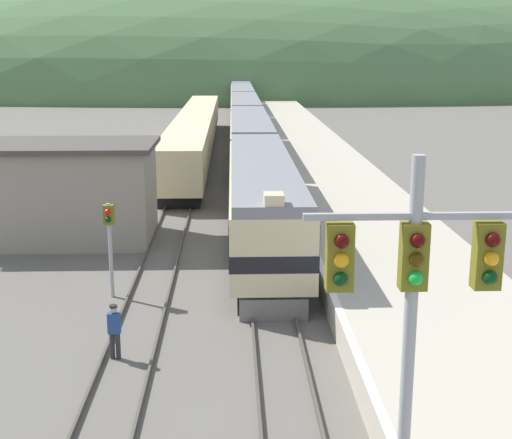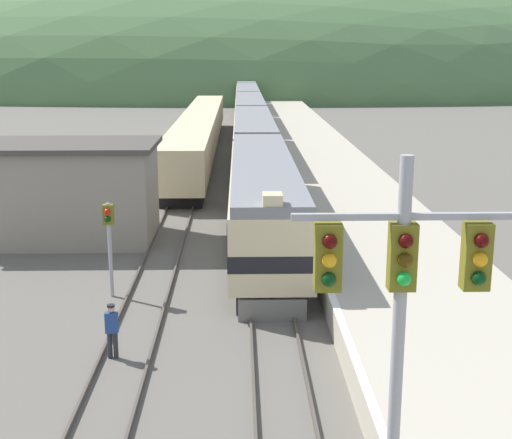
{
  "view_description": "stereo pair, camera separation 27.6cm",
  "coord_description": "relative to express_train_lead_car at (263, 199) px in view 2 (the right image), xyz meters",
  "views": [
    {
      "loc": [
        -1.33,
        -4.47,
        8.82
      ],
      "look_at": [
        -0.43,
        22.48,
        2.3
      ],
      "focal_mm": 50.0,
      "sensor_mm": 36.0,
      "label": 1
    },
    {
      "loc": [
        -1.05,
        -4.48,
        8.82
      ],
      "look_at": [
        -0.43,
        22.48,
        2.3
      ],
      "focal_mm": 50.0,
      "sensor_mm": 36.0,
      "label": 2
    }
  ],
  "objects": [
    {
      "name": "carriage_fourth",
      "position": [
        0.0,
        62.31,
        -0.01
      ],
      "size": [
        2.95,
        19.83,
        3.88
      ],
      "color": "black",
      "rests_on": "ground"
    },
    {
      "name": "station_shed",
      "position": [
        -9.52,
        1.02,
        0.19
      ],
      "size": [
        9.3,
        5.29,
        4.6
      ],
      "color": "gray",
      "rests_on": "ground"
    },
    {
      "name": "distant_hills",
      "position": [
        0.0,
        124.11,
        -2.12
      ],
      "size": [
        209.94,
        94.47,
        51.89
      ],
      "color": "#517547",
      "rests_on": "ground"
    },
    {
      "name": "track_worker",
      "position": [
        -4.77,
        -12.3,
        -1.2
      ],
      "size": [
        0.36,
        0.23,
        1.65
      ],
      "color": "#2D2D33",
      "rests_on": "ground"
    },
    {
      "name": "track_siding",
      "position": [
        -4.41,
        42.83,
        -2.04
      ],
      "size": [
        1.52,
        180.0,
        0.16
      ],
      "color": "#4C443D",
      "rests_on": "ground"
    },
    {
      "name": "platform",
      "position": [
        5.07,
        22.83,
        -1.63
      ],
      "size": [
        6.54,
        140.0,
        1.0
      ],
      "color": "#B2A893",
      "rests_on": "ground"
    },
    {
      "name": "signal_mast_main",
      "position": [
        1.34,
        -21.66,
        2.9
      ],
      "size": [
        3.3,
        0.42,
        7.33
      ],
      "color": "#9E9EA3",
      "rests_on": "ground"
    },
    {
      "name": "carriage_third",
      "position": [
        0.0,
        41.6,
        -0.01
      ],
      "size": [
        2.95,
        19.83,
        3.88
      ],
      "color": "black",
      "rests_on": "ground"
    },
    {
      "name": "track_main",
      "position": [
        0.0,
        42.83,
        -2.04
      ],
      "size": [
        1.52,
        180.0,
        0.16
      ],
      "color": "#4C443D",
      "rests_on": "ground"
    },
    {
      "name": "carriage_second",
      "position": [
        0.0,
        20.89,
        -0.01
      ],
      "size": [
        2.95,
        19.83,
        3.88
      ],
      "color": "black",
      "rests_on": "ground"
    },
    {
      "name": "carriage_fifth",
      "position": [
        0.0,
        83.02,
        -0.01
      ],
      "size": [
        2.95,
        19.83,
        3.88
      ],
      "color": "black",
      "rests_on": "ground"
    },
    {
      "name": "siding_train",
      "position": [
        -4.41,
        29.11,
        -0.36
      ],
      "size": [
        2.9,
        45.18,
        3.41
      ],
      "color": "black",
      "rests_on": "ground"
    },
    {
      "name": "signal_post_siding",
      "position": [
        -5.72,
        -7.01,
        0.38
      ],
      "size": [
        0.36,
        0.42,
        3.48
      ],
      "color": "#9E9EA3",
      "rests_on": "ground"
    },
    {
      "name": "express_train_lead_car",
      "position": [
        0.0,
        0.0,
        0.0
      ],
      "size": [
        2.96,
        19.72,
        4.24
      ],
      "color": "black",
      "rests_on": "ground"
    }
  ]
}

